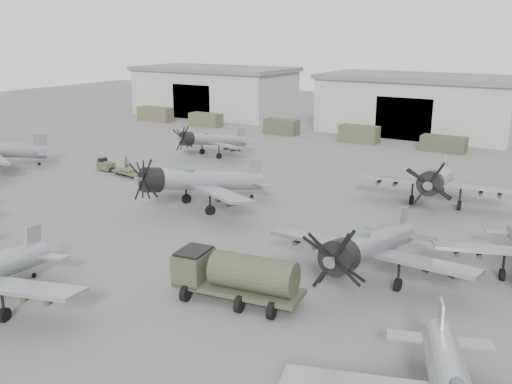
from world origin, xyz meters
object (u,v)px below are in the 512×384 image
(aircraft_mid_1, at_px, (196,181))
(ground_crew, at_px, (126,164))
(tug_trailer, at_px, (114,168))
(fuel_tanker, at_px, (236,274))
(aircraft_mid_2, at_px, (368,247))
(aircraft_far_1, at_px, (437,180))
(aircraft_far_0, at_px, (209,140))

(aircraft_mid_1, xyz_separation_m, ground_crew, (-15.03, 6.85, -1.66))
(tug_trailer, bearing_deg, fuel_tanker, -24.22)
(aircraft_mid_2, distance_m, aircraft_far_1, 18.10)
(aircraft_mid_2, height_order, tug_trailer, aircraft_mid_2)
(aircraft_far_1, distance_m, tug_trailer, 33.65)
(aircraft_far_1, xyz_separation_m, ground_crew, (-32.44, -4.68, -1.59))
(aircraft_far_0, distance_m, aircraft_far_1, 30.13)
(aircraft_mid_2, xyz_separation_m, aircraft_far_1, (-0.79, 18.08, 0.06))
(aircraft_far_0, distance_m, tug_trailer, 13.03)
(tug_trailer, bearing_deg, aircraft_far_0, 82.12)
(aircraft_mid_1, height_order, aircraft_far_0, aircraft_mid_1)
(fuel_tanker, bearing_deg, aircraft_mid_1, 126.58)
(aircraft_far_1, distance_m, ground_crew, 32.82)
(aircraft_mid_2, relative_size, aircraft_far_1, 0.97)
(aircraft_mid_1, bearing_deg, aircraft_far_0, 146.12)
(aircraft_mid_2, xyz_separation_m, aircraft_far_0, (-30.20, 24.60, -0.32))
(aircraft_mid_2, xyz_separation_m, tug_trailer, (-33.86, 12.19, -1.85))
(aircraft_mid_2, relative_size, aircraft_far_0, 1.15)
(fuel_tanker, distance_m, tug_trailer, 33.85)
(aircraft_far_0, bearing_deg, fuel_tanker, -35.22)
(aircraft_mid_1, distance_m, aircraft_far_0, 21.67)
(aircraft_mid_2, bearing_deg, aircraft_far_0, 142.90)
(tug_trailer, bearing_deg, aircraft_mid_2, -11.23)
(aircraft_mid_1, relative_size, aircraft_far_1, 1.01)
(aircraft_mid_1, bearing_deg, fuel_tanker, -22.31)
(fuel_tanker, bearing_deg, aircraft_mid_2, 39.90)
(aircraft_far_1, height_order, ground_crew, aircraft_far_1)
(aircraft_mid_2, bearing_deg, tug_trailer, 162.27)
(tug_trailer, bearing_deg, ground_crew, 71.03)
(aircraft_far_0, bearing_deg, aircraft_far_1, 3.40)
(tug_trailer, distance_m, ground_crew, 1.40)
(aircraft_far_0, relative_size, ground_crew, 6.65)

